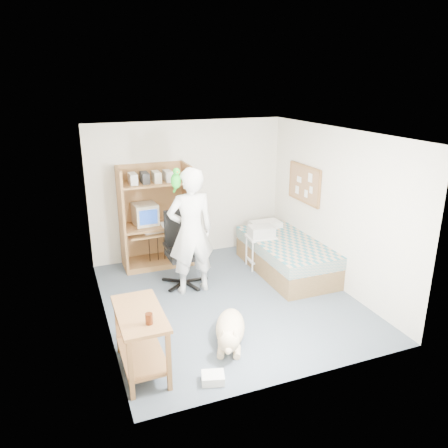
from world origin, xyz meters
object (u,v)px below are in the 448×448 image
object	(u,v)px
computer_hutch	(155,220)
printer_cart	(261,246)
bed	(285,255)
dog	(230,330)
side_desk	(141,332)
person	(191,232)
office_chair	(183,259)

from	to	relation	value
computer_hutch	printer_cart	world-z (taller)	computer_hutch
bed	dog	distance (m)	2.40
side_desk	person	world-z (taller)	person
computer_hutch	person	world-z (taller)	person
bed	dog	xyz separation A→B (m)	(-1.71, -1.68, -0.10)
computer_hutch	side_desk	size ratio (longest dim) A/B	1.80
office_chair	dog	world-z (taller)	office_chair
bed	office_chair	world-z (taller)	office_chair
printer_cart	dog	bearing A→B (deg)	-119.90
office_chair	printer_cart	world-z (taller)	office_chair
side_desk	computer_hutch	bearing A→B (deg)	73.86
dog	printer_cart	bearing A→B (deg)	79.75
computer_hutch	dog	size ratio (longest dim) A/B	1.67
office_chair	bed	bearing A→B (deg)	-6.61
side_desk	office_chair	distance (m)	2.27
computer_hutch	printer_cart	size ratio (longest dim) A/B	3.10
computer_hutch	person	size ratio (longest dim) A/B	0.91
computer_hutch	dog	distance (m)	2.89
computer_hutch	printer_cart	distance (m)	1.92
bed	dog	bearing A→B (deg)	-135.54
person	dog	xyz separation A→B (m)	(0.01, -1.56, -0.80)
office_chair	printer_cart	distance (m)	1.46
bed	person	size ratio (longest dim) A/B	1.02
person	printer_cart	xyz separation A→B (m)	(1.41, 0.43, -0.60)
printer_cart	computer_hutch	bearing A→B (deg)	159.30
computer_hutch	side_desk	world-z (taller)	computer_hutch
computer_hutch	office_chair	bearing A→B (deg)	-76.66
office_chair	person	size ratio (longest dim) A/B	0.60
person	printer_cart	world-z (taller)	person
computer_hutch	office_chair	distance (m)	1.04
office_chair	person	distance (m)	0.65
dog	person	bearing A→B (deg)	115.26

